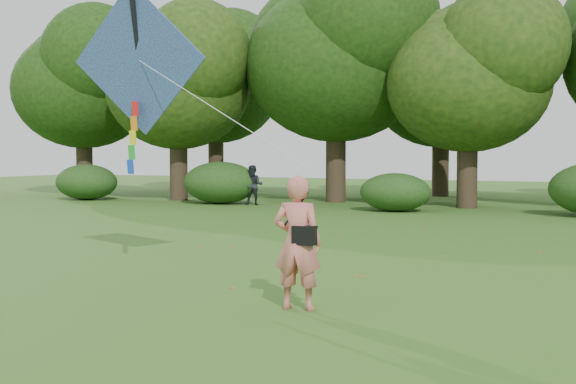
% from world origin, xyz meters
% --- Properties ---
extents(ground, '(100.00, 100.00, 0.00)m').
position_xyz_m(ground, '(0.00, 0.00, 0.00)').
color(ground, '#265114').
rests_on(ground, ground).
extents(man_kite_flyer, '(0.73, 0.54, 1.83)m').
position_xyz_m(man_kite_flyer, '(0.09, 0.26, 0.92)').
color(man_kite_flyer, '#D36C63').
rests_on(man_kite_flyer, ground).
extents(bystander_left, '(0.96, 0.84, 1.66)m').
position_xyz_m(bystander_left, '(-10.32, 17.68, 0.83)').
color(bystander_left, '#20242B').
rests_on(bystander_left, ground).
extents(crossbody_bag, '(0.43, 0.20, 0.72)m').
position_xyz_m(crossbody_bag, '(0.20, 0.23, 1.04)').
color(crossbody_bag, black).
rests_on(crossbody_bag, ground).
extents(flying_kite, '(5.49, 2.04, 3.35)m').
position_xyz_m(flying_kite, '(-3.81, 1.85, 3.74)').
color(flying_kite, '#2547A2').
rests_on(flying_kite, ground).
extents(tree_line, '(54.70, 15.30, 9.48)m').
position_xyz_m(tree_line, '(1.67, 22.88, 5.60)').
color(tree_line, '#3A2D1E').
rests_on(tree_line, ground).
extents(shrub_band, '(39.15, 3.22, 1.88)m').
position_xyz_m(shrub_band, '(-0.72, 17.60, 0.86)').
color(shrub_band, '#264919').
rests_on(shrub_band, ground).
extents(fallen_leaves, '(7.12, 10.38, 0.01)m').
position_xyz_m(fallen_leaves, '(-1.00, 6.41, 0.01)').
color(fallen_leaves, brown).
rests_on(fallen_leaves, ground).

